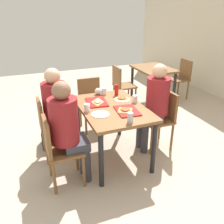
{
  "coord_description": "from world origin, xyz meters",
  "views": [
    {
      "loc": [
        2.69,
        -1.06,
        1.99
      ],
      "look_at": [
        0.0,
        0.0,
        0.69
      ],
      "focal_mm": 38.72,
      "sensor_mm": 36.0,
      "label": 1
    }
  ],
  "objects_px": {
    "foil_bundle": "(98,91)",
    "background_chair_far": "(181,76)",
    "tray_red_far": "(127,111)",
    "plastic_cup_a": "(135,99)",
    "plastic_cup_c": "(104,91)",
    "condiment_bottle": "(116,90)",
    "chair_far_side": "(162,115)",
    "chair_near_left": "(49,125)",
    "handbag": "(47,136)",
    "chair_near_right": "(57,147)",
    "pizza_slice_b": "(125,109)",
    "main_table": "(112,114)",
    "pizza_slice_c": "(122,98)",
    "paper_plate_near_edge": "(100,114)",
    "pizza_slice_a": "(98,101)",
    "soda_can": "(130,118)",
    "plastic_cup_b": "(87,108)",
    "paper_plate_center": "(122,100)",
    "person_far_side": "(155,101)",
    "background_chair_near": "(121,84)",
    "person_in_brown_jacket": "(68,126)",
    "person_in_red": "(58,106)",
    "background_table": "(153,74)",
    "chair_left_end": "(91,100)",
    "tray_red_near": "(97,102)"
  },
  "relations": [
    {
      "from": "foil_bundle",
      "to": "background_chair_far",
      "type": "xyz_separation_m",
      "value": [
        -1.12,
        2.33,
        -0.31
      ]
    },
    {
      "from": "tray_red_far",
      "to": "plastic_cup_a",
      "type": "distance_m",
      "value": 0.33
    },
    {
      "from": "plastic_cup_c",
      "to": "condiment_bottle",
      "type": "relative_size",
      "value": 0.62
    },
    {
      "from": "chair_far_side",
      "to": "foil_bundle",
      "type": "bearing_deg",
      "value": -121.92
    },
    {
      "from": "chair_near_left",
      "to": "handbag",
      "type": "distance_m",
      "value": 0.5
    },
    {
      "from": "chair_near_right",
      "to": "condiment_bottle",
      "type": "relative_size",
      "value": 5.35
    },
    {
      "from": "pizza_slice_b",
      "to": "main_table",
      "type": "bearing_deg",
      "value": -153.32
    },
    {
      "from": "pizza_slice_c",
      "to": "paper_plate_near_edge",
      "type": "bearing_deg",
      "value": -50.24
    },
    {
      "from": "background_chair_far",
      "to": "chair_near_left",
      "type": "bearing_deg",
      "value": -66.8
    },
    {
      "from": "pizza_slice_a",
      "to": "soda_can",
      "type": "relative_size",
      "value": 2.03
    },
    {
      "from": "pizza_slice_b",
      "to": "plastic_cup_b",
      "type": "relative_size",
      "value": 2.09
    },
    {
      "from": "chair_near_left",
      "to": "chair_far_side",
      "type": "height_order",
      "value": "same"
    },
    {
      "from": "chair_far_side",
      "to": "paper_plate_center",
      "type": "relative_size",
      "value": 3.89
    },
    {
      "from": "condiment_bottle",
      "to": "background_chair_far",
      "type": "height_order",
      "value": "condiment_bottle"
    },
    {
      "from": "person_far_side",
      "to": "foil_bundle",
      "type": "relative_size",
      "value": 12.66
    },
    {
      "from": "plastic_cup_a",
      "to": "background_chair_near",
      "type": "xyz_separation_m",
      "value": [
        -1.59,
        0.5,
        -0.31
      ]
    },
    {
      "from": "person_in_brown_jacket",
      "to": "foil_bundle",
      "type": "height_order",
      "value": "person_in_brown_jacket"
    },
    {
      "from": "tray_red_far",
      "to": "plastic_cup_b",
      "type": "height_order",
      "value": "plastic_cup_b"
    },
    {
      "from": "tray_red_far",
      "to": "condiment_bottle",
      "type": "distance_m",
      "value": 0.6
    },
    {
      "from": "person_far_side",
      "to": "paper_plate_center",
      "type": "bearing_deg",
      "value": -112.67
    },
    {
      "from": "paper_plate_center",
      "to": "plastic_cup_b",
      "type": "bearing_deg",
      "value": -69.85
    },
    {
      "from": "main_table",
      "to": "chair_far_side",
      "type": "xyz_separation_m",
      "value": [
        0.0,
        0.79,
        -0.16
      ]
    },
    {
      "from": "plastic_cup_c",
      "to": "person_in_red",
      "type": "bearing_deg",
      "value": -75.91
    },
    {
      "from": "tray_red_far",
      "to": "pizza_slice_c",
      "type": "xyz_separation_m",
      "value": [
        -0.4,
        0.11,
        0.01
      ]
    },
    {
      "from": "background_table",
      "to": "person_far_side",
      "type": "bearing_deg",
      "value": -29.75
    },
    {
      "from": "pizza_slice_c",
      "to": "plastic_cup_c",
      "type": "xyz_separation_m",
      "value": [
        -0.28,
        -0.17,
        0.03
      ]
    },
    {
      "from": "plastic_cup_b",
      "to": "background_table",
      "type": "height_order",
      "value": "plastic_cup_b"
    },
    {
      "from": "pizza_slice_a",
      "to": "foil_bundle",
      "type": "relative_size",
      "value": 2.48
    },
    {
      "from": "person_in_red",
      "to": "pizza_slice_c",
      "type": "height_order",
      "value": "person_in_red"
    },
    {
      "from": "plastic_cup_b",
      "to": "background_table",
      "type": "distance_m",
      "value": 2.54
    },
    {
      "from": "plastic_cup_b",
      "to": "handbag",
      "type": "height_order",
      "value": "plastic_cup_b"
    },
    {
      "from": "paper_plate_center",
      "to": "foil_bundle",
      "type": "bearing_deg",
      "value": -143.37
    },
    {
      "from": "person_in_red",
      "to": "paper_plate_center",
      "type": "bearing_deg",
      "value": 82.24
    },
    {
      "from": "chair_near_left",
      "to": "pizza_slice_a",
      "type": "distance_m",
      "value": 0.72
    },
    {
      "from": "chair_left_end",
      "to": "pizza_slice_a",
      "type": "height_order",
      "value": "chair_left_end"
    },
    {
      "from": "plastic_cup_c",
      "to": "foil_bundle",
      "type": "relative_size",
      "value": 1.0
    },
    {
      "from": "chair_left_end",
      "to": "background_chair_near",
      "type": "height_order",
      "value": "same"
    },
    {
      "from": "chair_near_right",
      "to": "plastic_cup_a",
      "type": "height_order",
      "value": "plastic_cup_a"
    },
    {
      "from": "chair_left_end",
      "to": "chair_near_right",
      "type": "bearing_deg",
      "value": -31.76
    },
    {
      "from": "tray_red_near",
      "to": "plastic_cup_a",
      "type": "height_order",
      "value": "plastic_cup_a"
    },
    {
      "from": "plastic_cup_b",
      "to": "background_chair_far",
      "type": "height_order",
      "value": "plastic_cup_b"
    },
    {
      "from": "main_table",
      "to": "foil_bundle",
      "type": "height_order",
      "value": "foil_bundle"
    },
    {
      "from": "tray_red_near",
      "to": "tray_red_far",
      "type": "xyz_separation_m",
      "value": [
        0.41,
        0.26,
        0.0
      ]
    },
    {
      "from": "plastic_cup_b",
      "to": "background_chair_far",
      "type": "distance_m",
      "value": 3.14
    },
    {
      "from": "tray_red_near",
      "to": "paper_plate_center",
      "type": "relative_size",
      "value": 1.64
    },
    {
      "from": "tray_red_near",
      "to": "pizza_slice_c",
      "type": "distance_m",
      "value": 0.37
    },
    {
      "from": "person_far_side",
      "to": "pizza_slice_a",
      "type": "height_order",
      "value": "person_far_side"
    },
    {
      "from": "main_table",
      "to": "pizza_slice_c",
      "type": "distance_m",
      "value": 0.32
    },
    {
      "from": "plastic_cup_c",
      "to": "plastic_cup_b",
      "type": "bearing_deg",
      "value": -38.72
    },
    {
      "from": "person_in_red",
      "to": "background_chair_near",
      "type": "bearing_deg",
      "value": 131.75
    }
  ]
}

